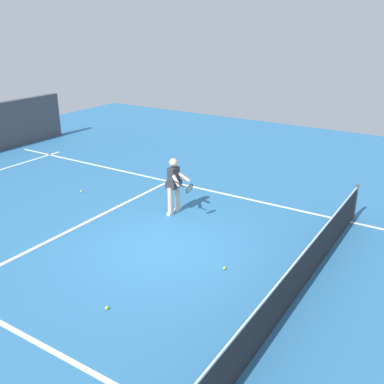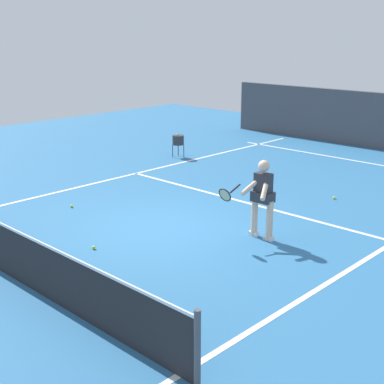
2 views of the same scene
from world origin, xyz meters
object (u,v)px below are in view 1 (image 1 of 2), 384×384
(tennis_player, at_px, (174,184))
(tennis_ball_near, at_px, (81,191))
(tennis_ball_far, at_px, (107,308))
(tennis_ball_mid, at_px, (224,268))

(tennis_player, bearing_deg, tennis_ball_near, -85.39)
(tennis_player, bearing_deg, tennis_ball_far, 18.49)
(tennis_player, bearing_deg, tennis_ball_mid, 53.89)
(tennis_player, distance_m, tennis_ball_near, 3.40)
(tennis_ball_mid, xyz_separation_m, tennis_ball_far, (2.39, -1.15, 0.00))
(tennis_player, distance_m, tennis_ball_far, 4.57)
(tennis_ball_near, relative_size, tennis_ball_far, 1.00)
(tennis_player, xyz_separation_m, tennis_ball_near, (0.27, -3.29, -0.81))
(tennis_ball_near, distance_m, tennis_ball_mid, 6.08)
(tennis_player, height_order, tennis_ball_near, tennis_player)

